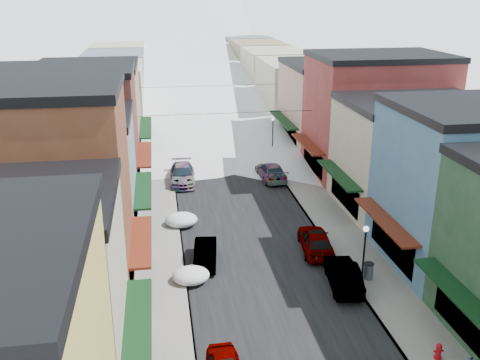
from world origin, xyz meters
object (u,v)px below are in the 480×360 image
object	(u,v)px
trash_can	(368,271)
streetlamp_near	(364,250)
car_green_sedan	(343,274)
fire_hydrant	(438,352)
car_dark_hatch	(205,254)

from	to	relation	value
trash_can	streetlamp_near	distance (m)	2.46
car_green_sedan	fire_hydrant	bearing A→B (deg)	113.89
car_dark_hatch	fire_hydrant	xyz separation A→B (m)	(10.17, -11.57, -0.14)
car_dark_hatch	streetlamp_near	bearing A→B (deg)	-21.73
trash_can	car_dark_hatch	bearing A→B (deg)	158.73
fire_hydrant	trash_can	size ratio (longest dim) A/B	0.81
car_dark_hatch	trash_can	xyz separation A→B (m)	(9.72, -3.78, 0.00)
car_dark_hatch	streetlamp_near	distance (m)	10.31
car_green_sedan	fire_hydrant	size ratio (longest dim) A/B	5.62
car_green_sedan	fire_hydrant	world-z (taller)	car_green_sedan
car_green_sedan	trash_can	size ratio (longest dim) A/B	4.55
streetlamp_near	trash_can	bearing A→B (deg)	51.57
car_dark_hatch	trash_can	distance (m)	10.43
car_dark_hatch	streetlamp_near	size ratio (longest dim) A/B	1.01
car_green_sedan	streetlamp_near	size ratio (longest dim) A/B	1.16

